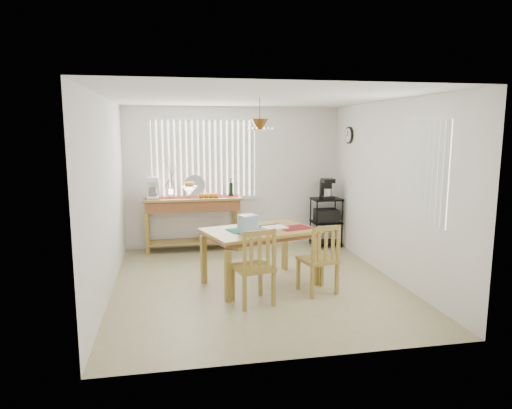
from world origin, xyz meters
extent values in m
cube|color=tan|center=(0.00, 0.00, -0.01)|extent=(4.00, 4.50, 0.01)
cube|color=white|center=(0.00, 2.30, 1.30)|extent=(4.00, 0.10, 2.60)
cube|color=white|center=(0.00, -2.30, 1.30)|extent=(4.00, 0.10, 2.60)
cube|color=white|center=(-2.05, 0.00, 1.30)|extent=(0.10, 4.50, 2.60)
cube|color=white|center=(2.05, 0.00, 1.30)|extent=(0.10, 4.50, 2.60)
cube|color=white|center=(0.00, 0.00, 2.65)|extent=(4.00, 4.50, 0.10)
cube|color=white|center=(-0.55, 2.25, 1.65)|extent=(1.90, 0.01, 1.40)
cube|color=white|center=(-1.45, 2.23, 1.65)|extent=(0.07, 0.03, 1.40)
cube|color=white|center=(-1.34, 2.23, 1.65)|extent=(0.07, 0.03, 1.40)
cube|color=white|center=(-1.24, 2.23, 1.65)|extent=(0.07, 0.03, 1.40)
cube|color=white|center=(-1.13, 2.23, 1.65)|extent=(0.07, 0.03, 1.40)
cube|color=white|center=(-1.03, 2.23, 1.65)|extent=(0.07, 0.03, 1.40)
cube|color=white|center=(-0.92, 2.23, 1.65)|extent=(0.07, 0.03, 1.40)
cube|color=white|center=(-0.81, 2.23, 1.65)|extent=(0.07, 0.03, 1.40)
cube|color=white|center=(-0.71, 2.23, 1.65)|extent=(0.07, 0.03, 1.40)
cube|color=white|center=(-0.60, 2.23, 1.65)|extent=(0.07, 0.03, 1.40)
cube|color=white|center=(-0.50, 2.23, 1.65)|extent=(0.07, 0.03, 1.40)
cube|color=white|center=(-0.39, 2.23, 1.65)|extent=(0.07, 0.03, 1.40)
cube|color=white|center=(-0.29, 2.23, 1.65)|extent=(0.07, 0.03, 1.40)
cube|color=white|center=(-0.18, 2.23, 1.65)|extent=(0.07, 0.03, 1.40)
cube|color=white|center=(-0.08, 2.23, 1.65)|extent=(0.07, 0.03, 1.40)
cube|color=white|center=(0.03, 2.23, 1.65)|extent=(0.07, 0.03, 1.40)
cube|color=white|center=(0.14, 2.23, 1.65)|extent=(0.07, 0.03, 1.40)
cube|color=white|center=(0.24, 2.23, 1.65)|extent=(0.07, 0.03, 1.40)
cube|color=white|center=(0.35, 2.23, 1.65)|extent=(0.07, 0.03, 1.40)
cube|color=white|center=(-0.55, 2.22, 0.92)|extent=(1.98, 0.06, 0.06)
cube|color=white|center=(-0.55, 2.22, 2.38)|extent=(1.98, 0.06, 0.06)
cube|color=white|center=(2.00, -0.90, 1.65)|extent=(0.01, 1.10, 1.30)
cube|color=white|center=(1.99, -1.40, 1.65)|extent=(0.03, 0.07, 1.30)
cube|color=white|center=(1.99, -1.29, 1.65)|extent=(0.03, 0.07, 1.30)
cube|color=white|center=(1.99, -1.18, 1.65)|extent=(0.03, 0.07, 1.30)
cube|color=white|center=(1.99, -1.07, 1.65)|extent=(0.03, 0.07, 1.30)
cube|color=white|center=(1.99, -0.96, 1.65)|extent=(0.03, 0.07, 1.30)
cube|color=white|center=(1.99, -0.85, 1.65)|extent=(0.03, 0.07, 1.30)
cube|color=white|center=(1.99, -0.74, 1.65)|extent=(0.03, 0.07, 1.30)
cube|color=white|center=(1.99, -0.63, 1.65)|extent=(0.03, 0.07, 1.30)
cube|color=white|center=(1.99, -0.52, 1.65)|extent=(0.03, 0.07, 1.30)
cube|color=white|center=(1.99, -0.41, 1.65)|extent=(0.03, 0.07, 1.30)
cylinder|color=black|center=(1.98, 1.55, 2.08)|extent=(0.04, 0.30, 0.30)
cylinder|color=white|center=(1.95, 1.55, 2.08)|extent=(0.01, 0.25, 0.25)
cylinder|color=brown|center=(0.03, -0.06, 2.43)|extent=(0.01, 0.01, 0.34)
cone|color=brown|center=(0.03, -0.06, 2.25)|extent=(0.24, 0.24, 0.14)
sphere|color=white|center=(0.19, -0.06, 2.19)|extent=(0.05, 0.05, 0.05)
sphere|color=white|center=(0.11, 0.08, 2.19)|extent=(0.05, 0.05, 0.05)
sphere|color=white|center=(-0.05, 0.08, 2.19)|extent=(0.05, 0.05, 0.05)
sphere|color=white|center=(-0.13, -0.06, 2.19)|extent=(0.05, 0.05, 0.05)
sphere|color=white|center=(-0.05, -0.20, 2.19)|extent=(0.05, 0.05, 0.05)
sphere|color=white|center=(0.11, -0.20, 2.19)|extent=(0.05, 0.05, 0.05)
cube|color=#A28637|center=(-0.79, 1.99, 0.95)|extent=(1.73, 0.49, 0.04)
cube|color=brown|center=(-0.79, 1.99, 0.83)|extent=(1.67, 0.44, 0.17)
cube|color=#A28637|center=(-1.60, 1.80, 0.37)|extent=(0.06, 0.06, 0.75)
cube|color=#A28637|center=(0.02, 1.80, 0.37)|extent=(0.06, 0.06, 0.75)
cube|color=#A28637|center=(-1.60, 2.18, 0.37)|extent=(0.06, 0.06, 0.75)
cube|color=#A28637|center=(0.02, 2.18, 0.37)|extent=(0.06, 0.06, 0.75)
cube|color=#A28637|center=(-0.79, 1.99, 0.16)|extent=(1.60, 0.42, 0.03)
cube|color=red|center=(-0.52, 1.99, 0.23)|extent=(0.32, 0.24, 0.11)
cube|color=maroon|center=(-0.79, 1.99, 0.98)|extent=(1.65, 0.27, 0.01)
cube|color=white|center=(-1.48, 1.99, 1.00)|extent=(0.22, 0.26, 0.05)
cube|color=white|center=(-1.48, 2.07, 1.14)|extent=(0.22, 0.09, 0.32)
cube|color=white|center=(-1.48, 1.96, 1.32)|extent=(0.22, 0.24, 0.08)
cylinder|color=white|center=(-1.48, 1.95, 1.10)|extent=(0.14, 0.14, 0.14)
cylinder|color=white|center=(-0.84, 1.96, 1.03)|extent=(0.05, 0.05, 0.11)
cone|color=white|center=(-0.84, 1.96, 1.13)|extent=(0.28, 0.28, 0.10)
sphere|color=#C5421A|center=(-0.79, 1.96, 1.22)|extent=(0.09, 0.09, 0.09)
sphere|color=#C5421A|center=(-0.83, 2.02, 1.22)|extent=(0.09, 0.09, 0.09)
sphere|color=#C5421A|center=(-0.89, 2.00, 1.22)|extent=(0.09, 0.09, 0.09)
sphere|color=#C5421A|center=(-0.89, 1.93, 1.22)|extent=(0.09, 0.09, 0.09)
sphere|color=#C5421A|center=(-0.83, 1.91, 1.22)|extent=(0.09, 0.09, 0.09)
sphere|color=orange|center=(-0.64, 1.90, 1.02)|extent=(0.09, 0.09, 0.09)
sphere|color=orange|center=(-0.55, 1.90, 1.02)|extent=(0.09, 0.09, 0.09)
sphere|color=orange|center=(-0.46, 1.90, 1.02)|extent=(0.09, 0.09, 0.09)
sphere|color=orange|center=(-0.38, 1.90, 1.02)|extent=(0.09, 0.09, 0.09)
cylinder|color=silver|center=(-0.73, 2.19, 1.17)|extent=(0.39, 0.10, 0.38)
cylinder|color=white|center=(-1.17, 2.04, 1.05)|extent=(0.09, 0.09, 0.15)
cylinder|color=#4C3823|center=(-1.17, 2.04, 1.37)|extent=(0.09, 0.04, 0.48)
cylinder|color=#4C3823|center=(-1.17, 2.04, 1.40)|extent=(0.15, 0.07, 0.52)
cylinder|color=#4C3823|center=(-1.17, 2.04, 1.34)|extent=(0.19, 0.08, 0.39)
cylinder|color=#4C3823|center=(-1.17, 2.04, 1.42)|extent=(0.06, 0.03, 0.59)
cylinder|color=#4C3823|center=(-1.17, 2.04, 1.33)|extent=(0.24, 0.11, 0.33)
cylinder|color=black|center=(-0.09, 2.04, 1.10)|extent=(0.08, 0.08, 0.25)
cylinder|color=black|center=(-0.09, 2.04, 1.27)|extent=(0.03, 0.03, 0.09)
cylinder|color=black|center=(1.45, 1.66, 0.46)|extent=(0.03, 0.03, 0.91)
cylinder|color=black|center=(1.94, 1.66, 0.46)|extent=(0.03, 0.03, 0.91)
cylinder|color=black|center=(1.45, 2.04, 0.46)|extent=(0.03, 0.03, 0.91)
cylinder|color=black|center=(1.94, 2.04, 0.46)|extent=(0.03, 0.03, 0.91)
cube|color=black|center=(1.69, 1.85, 0.89)|extent=(0.54, 0.43, 0.03)
cube|color=black|center=(1.69, 1.85, 0.46)|extent=(0.54, 0.43, 0.03)
cube|color=black|center=(1.69, 1.85, 0.06)|extent=(0.54, 0.43, 0.03)
cube|color=black|center=(1.69, 1.85, 0.59)|extent=(0.41, 0.32, 0.24)
cube|color=black|center=(1.69, 1.83, 0.94)|extent=(0.21, 0.26, 0.05)
cube|color=black|center=(1.69, 1.92, 1.07)|extent=(0.21, 0.09, 0.32)
cube|color=black|center=(1.69, 1.83, 1.25)|extent=(0.21, 0.24, 0.07)
cylinder|color=silver|center=(1.69, 1.82, 1.03)|extent=(0.14, 0.14, 0.14)
cube|color=#A28637|center=(0.03, -0.06, 0.78)|extent=(1.71, 1.36, 0.04)
cube|color=brown|center=(0.03, -0.06, 0.72)|extent=(1.57, 1.22, 0.06)
cube|color=#A28637|center=(-0.49, -0.66, 0.35)|extent=(0.09, 0.09, 0.69)
cube|color=#A28637|center=(0.81, -0.25, 0.35)|extent=(0.09, 0.09, 0.69)
cube|color=#A28637|center=(-0.74, 0.13, 0.35)|extent=(0.09, 0.09, 0.69)
cube|color=#A28637|center=(0.56, 0.54, 0.35)|extent=(0.09, 0.09, 0.69)
cube|color=#157869|center=(-0.18, -0.07, 0.80)|extent=(0.52, 0.44, 0.01)
cube|color=maroon|center=(0.54, -0.07, 0.80)|extent=(0.52, 0.44, 0.01)
cube|color=white|center=(0.25, -0.04, 0.81)|extent=(0.38, 0.34, 0.03)
cube|color=black|center=(0.21, 0.09, 0.81)|extent=(0.31, 0.13, 0.03)
cube|color=#8FB3D1|center=(-0.17, -0.29, 0.92)|extent=(0.27, 0.27, 0.26)
cube|color=#A28637|center=(-0.19, -0.76, 0.47)|extent=(0.55, 0.55, 0.04)
cube|color=#A28637|center=(-0.05, -0.53, 0.22)|extent=(0.05, 0.05, 0.44)
cube|color=#A28637|center=(-0.43, -0.62, 0.22)|extent=(0.05, 0.05, 0.44)
cube|color=#A28637|center=(0.05, -0.91, 0.22)|extent=(0.05, 0.05, 0.44)
cube|color=#A28637|center=(-0.33, -1.00, 0.22)|extent=(0.05, 0.05, 0.44)
cube|color=#A28637|center=(0.05, -0.92, 0.74)|extent=(0.05, 0.05, 0.50)
cube|color=#A28637|center=(-0.33, -1.01, 0.74)|extent=(0.05, 0.05, 0.50)
cube|color=#A28637|center=(-0.14, -0.96, 0.95)|extent=(0.41, 0.13, 0.07)
cube|color=#A28637|center=(-0.04, -0.94, 0.71)|extent=(0.05, 0.03, 0.40)
cube|color=#A28637|center=(-0.14, -0.96, 0.71)|extent=(0.05, 0.03, 0.40)
cube|color=#A28637|center=(-0.25, -0.99, 0.71)|extent=(0.05, 0.03, 0.40)
cube|color=#A28637|center=(0.74, -0.53, 0.45)|extent=(0.52, 0.52, 0.04)
cube|color=#A28637|center=(0.88, -0.30, 0.21)|extent=(0.05, 0.05, 0.43)
cube|color=#A28637|center=(0.51, -0.38, 0.21)|extent=(0.05, 0.05, 0.43)
cube|color=#A28637|center=(0.96, -0.67, 0.21)|extent=(0.05, 0.05, 0.43)
cube|color=#A28637|center=(0.60, -0.75, 0.21)|extent=(0.05, 0.05, 0.43)
cube|color=#A28637|center=(0.96, -0.68, 0.71)|extent=(0.04, 0.04, 0.48)
cube|color=#A28637|center=(0.60, -0.76, 0.71)|extent=(0.04, 0.04, 0.48)
cube|color=#A28637|center=(0.78, -0.72, 0.92)|extent=(0.39, 0.12, 0.06)
cube|color=#A28637|center=(0.88, -0.70, 0.69)|extent=(0.05, 0.03, 0.38)
cube|color=#A28637|center=(0.78, -0.72, 0.69)|extent=(0.05, 0.03, 0.38)
cube|color=#A28637|center=(0.68, -0.74, 0.69)|extent=(0.05, 0.03, 0.38)
camera|label=1|loc=(-1.18, -6.18, 2.17)|focal=32.00mm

